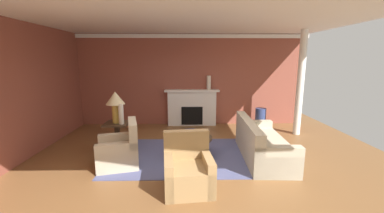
% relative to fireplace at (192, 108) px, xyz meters
% --- Properties ---
extents(ground_plane, '(9.38, 9.38, 0.00)m').
position_rel_fireplace_xyz_m(ground_plane, '(-0.11, -2.93, -0.57)').
color(ground_plane, brown).
extents(wall_fireplace, '(7.82, 0.12, 3.01)m').
position_rel_fireplace_xyz_m(wall_fireplace, '(-0.11, 0.21, 0.93)').
color(wall_fireplace, brown).
rests_on(wall_fireplace, ground_plane).
extents(wall_window, '(0.12, 6.76, 3.01)m').
position_rel_fireplace_xyz_m(wall_window, '(-3.77, -2.63, 0.93)').
color(wall_window, brown).
rests_on(wall_window, ground_plane).
extents(ceiling_panel, '(7.82, 6.76, 0.06)m').
position_rel_fireplace_xyz_m(ceiling_panel, '(-0.11, -2.63, 2.46)').
color(ceiling_panel, white).
extents(crown_moulding, '(7.82, 0.08, 0.12)m').
position_rel_fireplace_xyz_m(crown_moulding, '(-0.11, 0.13, 2.35)').
color(crown_moulding, white).
extents(area_rug, '(3.62, 2.30, 0.01)m').
position_rel_fireplace_xyz_m(area_rug, '(-0.09, -2.66, -0.57)').
color(area_rug, '#4C517A').
rests_on(area_rug, ground_plane).
extents(fireplace, '(1.80, 0.35, 1.21)m').
position_rel_fireplace_xyz_m(fireplace, '(0.00, 0.00, 0.00)').
color(fireplace, white).
rests_on(fireplace, ground_plane).
extents(sofa, '(0.99, 2.14, 0.85)m').
position_rel_fireplace_xyz_m(sofa, '(1.50, -2.80, -0.27)').
color(sofa, '#BCB299').
rests_on(sofa, ground_plane).
extents(armchair_near_window, '(0.97, 0.97, 0.95)m').
position_rel_fireplace_xyz_m(armchair_near_window, '(-1.56, -3.14, -0.26)').
color(armchair_near_window, '#C1B293').
rests_on(armchair_near_window, ground_plane).
extents(armchair_facing_fireplace, '(0.88, 0.88, 0.95)m').
position_rel_fireplace_xyz_m(armchair_facing_fireplace, '(-0.15, -4.09, -0.26)').
color(armchair_facing_fireplace, '#9E7A4C').
rests_on(armchair_facing_fireplace, ground_plane).
extents(coffee_table, '(1.00, 1.00, 0.45)m').
position_rel_fireplace_xyz_m(coffee_table, '(-0.09, -2.66, -0.24)').
color(coffee_table, '#3D2D1E').
rests_on(coffee_table, ground_plane).
extents(side_table, '(0.56, 0.56, 0.70)m').
position_rel_fireplace_xyz_m(side_table, '(-1.85, -2.30, -0.17)').
color(side_table, '#3D2D1E').
rests_on(side_table, ground_plane).
extents(table_lamp, '(0.44, 0.44, 0.75)m').
position_rel_fireplace_xyz_m(table_lamp, '(-1.85, -2.30, 0.65)').
color(table_lamp, '#B28E38').
rests_on(table_lamp, side_table).
extents(vase_tall_corner, '(0.34, 0.34, 0.63)m').
position_rel_fireplace_xyz_m(vase_tall_corner, '(2.24, -0.30, -0.26)').
color(vase_tall_corner, navy).
rests_on(vase_tall_corner, ground_plane).
extents(vase_mantel_right, '(0.14, 0.14, 0.46)m').
position_rel_fireplace_xyz_m(vase_mantel_right, '(0.55, -0.05, 0.87)').
color(vase_mantel_right, beige).
rests_on(vase_mantel_right, fireplace).
extents(vase_on_side_table, '(0.12, 0.12, 0.48)m').
position_rel_fireplace_xyz_m(vase_on_side_table, '(-1.70, -2.42, 0.37)').
color(vase_on_side_table, beige).
rests_on(vase_on_side_table, side_table).
extents(book_red_cover, '(0.26, 0.21, 0.06)m').
position_rel_fireplace_xyz_m(book_red_cover, '(-0.10, -2.83, -0.09)').
color(book_red_cover, navy).
rests_on(book_red_cover, coffee_table).
extents(book_art_folio, '(0.23, 0.15, 0.05)m').
position_rel_fireplace_xyz_m(book_art_folio, '(-0.22, -2.53, -0.04)').
color(book_art_folio, navy).
rests_on(book_art_folio, coffee_table).
extents(book_small_novel, '(0.25, 0.23, 0.05)m').
position_rel_fireplace_xyz_m(book_small_novel, '(-0.09, -2.60, 0.01)').
color(book_small_novel, navy).
rests_on(book_small_novel, coffee_table).
extents(column_white, '(0.20, 0.20, 3.01)m').
position_rel_fireplace_xyz_m(column_white, '(3.09, -1.07, 0.93)').
color(column_white, white).
rests_on(column_white, ground_plane).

